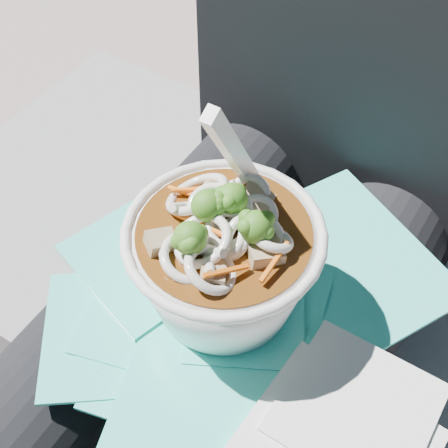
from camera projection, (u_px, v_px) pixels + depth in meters
The scene contains 6 objects.
stone_ledge at pixel (272, 355), 0.94m from camera, with size 1.00×0.50×0.42m, color slate.
lap at pixel (217, 337), 0.64m from camera, with size 0.33×0.48×0.14m.
person_body at pixel (263, 256), 0.67m from camera, with size 0.34×0.94×0.97m.
plastic_bag at pixel (222, 320), 0.57m from camera, with size 0.37×0.44×0.02m.
napkins at pixel (340, 436), 0.48m from camera, with size 0.15×0.17×0.01m.
udon_bowl at pixel (224, 257), 0.53m from camera, with size 0.20×0.20×0.21m.
Camera 1 is at (0.18, -0.27, 1.06)m, focal length 50.00 mm.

